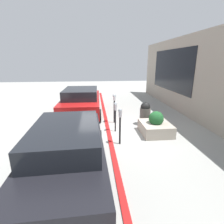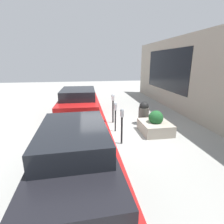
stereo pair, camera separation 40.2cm
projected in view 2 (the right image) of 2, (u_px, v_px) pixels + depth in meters
name	position (u px, v px, depth m)	size (l,w,h in m)	color
ground_plane	(110.00, 131.00, 7.63)	(40.00, 40.00, 0.00)	#999993
curb_strip	(108.00, 131.00, 7.61)	(19.00, 0.16, 0.04)	red
building_facade	(210.00, 79.00, 7.70)	(19.00, 0.17, 4.34)	#9E9384
parking_meter_nearest	(122.00, 121.00, 6.26)	(0.15, 0.13, 1.35)	black
parking_meter_second	(115.00, 111.00, 7.40)	(0.16, 0.14, 1.30)	black
parking_meter_middle	(113.00, 103.00, 8.46)	(0.19, 0.16, 1.44)	black
planter_box	(155.00, 125.00, 7.41)	(1.36, 1.19, 0.97)	#A39989
parked_car_front	(75.00, 151.00, 4.30)	(4.62, 1.86, 1.52)	black
parked_car_middle	(79.00, 101.00, 9.72)	(4.61, 2.10, 1.51)	maroon
trash_bin	(144.00, 113.00, 8.39)	(0.50, 0.50, 1.10)	#514C47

